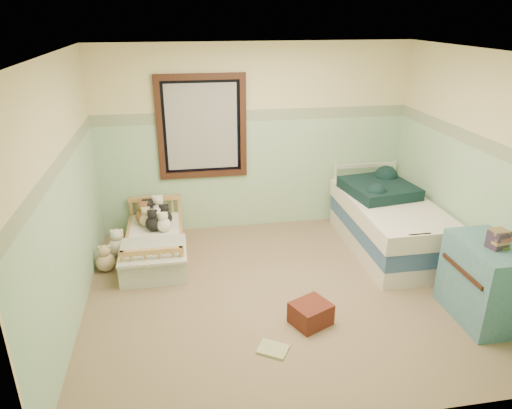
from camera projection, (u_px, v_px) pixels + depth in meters
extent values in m
cube|color=#715E4A|center=(282.00, 293.00, 5.12)|extent=(4.20, 3.60, 0.02)
cube|color=white|center=(288.00, 52.00, 4.16)|extent=(4.20, 3.60, 0.02)
cube|color=beige|center=(255.00, 139.00, 6.28)|extent=(4.20, 0.04, 2.50)
cube|color=beige|center=(348.00, 280.00, 3.00)|extent=(4.20, 0.04, 2.50)
cube|color=beige|center=(63.00, 198.00, 4.31)|extent=(0.04, 3.60, 2.50)
cube|color=beige|center=(477.00, 173.00, 4.97)|extent=(0.04, 3.60, 2.50)
cube|color=#A3C6A4|center=(255.00, 175.00, 6.46)|extent=(4.20, 0.01, 1.50)
cube|color=#3B5F3E|center=(255.00, 115.00, 6.14)|extent=(4.20, 0.01, 0.15)
cube|color=black|center=(202.00, 127.00, 6.06)|extent=(1.16, 0.06, 1.36)
cube|color=#AEAEAB|center=(202.00, 127.00, 6.06)|extent=(0.92, 0.01, 1.12)
cube|color=#BC7C3F|center=(156.00, 250.00, 5.83)|extent=(0.69, 1.39, 0.18)
cube|color=white|center=(155.00, 239.00, 5.77)|extent=(0.63, 1.33, 0.12)
cube|color=#7F98C5|center=(153.00, 250.00, 5.35)|extent=(0.75, 0.69, 0.03)
sphere|color=brown|center=(143.00, 213.00, 6.14)|extent=(0.18, 0.18, 0.18)
sphere|color=white|center=(159.00, 211.00, 6.17)|extent=(0.22, 0.22, 0.22)
sphere|color=#CBB086|center=(146.00, 220.00, 5.95)|extent=(0.18, 0.18, 0.18)
sphere|color=black|center=(165.00, 218.00, 5.98)|extent=(0.19, 0.19, 0.19)
sphere|color=white|center=(118.00, 247.00, 5.83)|extent=(0.25, 0.25, 0.25)
sphere|color=#CBB086|center=(106.00, 262.00, 5.50)|extent=(0.22, 0.22, 0.22)
cube|color=silver|center=(387.00, 241.00, 6.00)|extent=(0.93, 1.85, 0.22)
cube|color=navy|center=(389.00, 226.00, 5.92)|extent=(0.93, 1.85, 0.22)
cube|color=white|center=(391.00, 210.00, 5.83)|extent=(0.96, 1.89, 0.22)
cube|color=black|center=(379.00, 188.00, 6.03)|extent=(0.90, 0.94, 0.14)
cube|color=#406B77|center=(484.00, 282.00, 4.56)|extent=(0.51, 0.81, 0.81)
cube|color=#4D2824|center=(498.00, 239.00, 4.31)|extent=(0.20, 0.17, 0.17)
cube|color=#A43E29|center=(311.00, 313.00, 4.57)|extent=(0.45, 0.43, 0.22)
cube|color=yellow|center=(273.00, 349.00, 4.23)|extent=(0.33, 0.31, 0.02)
sphere|color=brown|center=(144.00, 216.00, 6.00)|extent=(0.21, 0.21, 0.21)
sphere|color=black|center=(148.00, 212.00, 6.15)|extent=(0.19, 0.19, 0.19)
sphere|color=white|center=(157.00, 222.00, 5.86)|extent=(0.19, 0.19, 0.19)
sphere|color=black|center=(149.00, 215.00, 6.04)|extent=(0.21, 0.21, 0.21)
sphere|color=black|center=(153.00, 224.00, 5.82)|extent=(0.19, 0.19, 0.19)
sphere|color=white|center=(164.00, 225.00, 5.81)|extent=(0.18, 0.18, 0.18)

